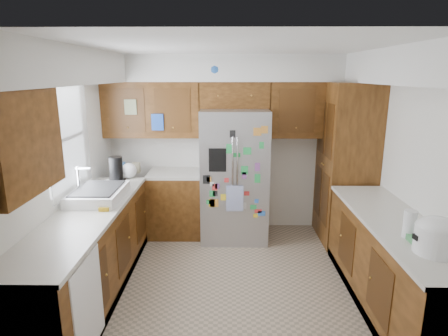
{
  "coord_description": "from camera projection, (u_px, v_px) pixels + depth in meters",
  "views": [
    {
      "loc": [
        -0.09,
        -3.76,
        2.25
      ],
      "look_at": [
        -0.13,
        0.35,
        1.22
      ],
      "focal_mm": 30.0,
      "sensor_mm": 36.0,
      "label": 1
    }
  ],
  "objects": [
    {
      "name": "sink_assembly",
      "position": [
        98.0,
        194.0,
        4.06
      ],
      "size": [
        0.52,
        0.72,
        0.37
      ],
      "color": "white",
      "rests_on": "left_counter_run"
    },
    {
      "name": "left_counter_run",
      "position": [
        113.0,
        244.0,
        4.13
      ],
      "size": [
        1.36,
        3.2,
        0.92
      ],
      "color": "#3C210B",
      "rests_on": "ground"
    },
    {
      "name": "pantry",
      "position": [
        346.0,
        164.0,
        5.03
      ],
      "size": [
        0.6,
        0.9,
        2.15
      ],
      "primitive_type": "cube",
      "color": "#3C210B",
      "rests_on": "ground"
    },
    {
      "name": "paper_towel",
      "position": [
        410.0,
        224.0,
        3.11
      ],
      "size": [
        0.1,
        0.1,
        0.24
      ],
      "primitive_type": "cylinder",
      "color": "white",
      "rests_on": "right_counter_run"
    },
    {
      "name": "floor",
      "position": [
        235.0,
        281.0,
        4.19
      ],
      "size": [
        3.6,
        3.6,
        0.0
      ],
      "primitive_type": "plane",
      "color": "tan",
      "rests_on": "ground"
    },
    {
      "name": "right_counter_run",
      "position": [
        392.0,
        269.0,
        3.61
      ],
      "size": [
        0.63,
        2.25,
        0.92
      ],
      "color": "#3C210B",
      "rests_on": "ground"
    },
    {
      "name": "rice_cooker",
      "position": [
        437.0,
        235.0,
        2.83
      ],
      "size": [
        0.33,
        0.32,
        0.28
      ],
      "color": "white",
      "rests_on": "right_counter_run"
    },
    {
      "name": "fridge_top_items",
      "position": [
        222.0,
        71.0,
        4.97
      ],
      "size": [
        0.58,
        0.33,
        0.31
      ],
      "color": "#2358A7",
      "rests_on": "bridge_cabinet"
    },
    {
      "name": "room_shell",
      "position": [
        226.0,
        114.0,
        4.1
      ],
      "size": [
        3.64,
        3.24,
        2.52
      ],
      "color": "silver",
      "rests_on": "ground"
    },
    {
      "name": "fridge",
      "position": [
        234.0,
        175.0,
        5.14
      ],
      "size": [
        0.9,
        0.79,
        1.8
      ],
      "color": "#959599",
      "rests_on": "ground"
    },
    {
      "name": "bridge_cabinet",
      "position": [
        235.0,
        95.0,
        5.1
      ],
      "size": [
        0.96,
        0.34,
        0.35
      ],
      "primitive_type": "cube",
      "color": "#3C210B",
      "rests_on": "fridge"
    },
    {
      "name": "left_counter_clutter",
      "position": [
        121.0,
        172.0,
        4.73
      ],
      "size": [
        0.33,
        0.87,
        0.38
      ],
      "color": "black",
      "rests_on": "left_counter_run"
    }
  ]
}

